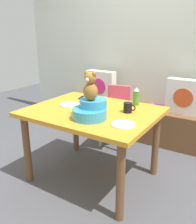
{
  "coord_description": "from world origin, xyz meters",
  "views": [
    {
      "loc": [
        1.23,
        -1.85,
        1.46
      ],
      "look_at": [
        0.0,
        0.1,
        0.69
      ],
      "focal_mm": 38.86,
      "sensor_mm": 36.0,
      "label": 1
    }
  ],
  "objects_px": {
    "ketchup_bottle": "(136,97)",
    "cell_phone": "(83,98)",
    "book_stack": "(158,107)",
    "dinner_plate_far": "(69,104)",
    "pillow_floral_left": "(101,86)",
    "pillow_floral_right": "(184,97)",
    "highchair": "(116,108)",
    "dinner_plate_near": "(123,124)",
    "coffee_mug": "(128,108)",
    "dining_table": "(93,120)",
    "teddy_bear": "(90,87)",
    "infant_seat_teal": "(91,110)"
  },
  "relations": [
    {
      "from": "dining_table",
      "to": "ketchup_bottle",
      "type": "height_order",
      "value": "ketchup_bottle"
    },
    {
      "from": "dining_table",
      "to": "coffee_mug",
      "type": "bearing_deg",
      "value": 19.1
    },
    {
      "from": "book_stack",
      "to": "dinner_plate_far",
      "type": "height_order",
      "value": "dinner_plate_far"
    },
    {
      "from": "pillow_floral_left",
      "to": "cell_phone",
      "type": "distance_m",
      "value": 0.96
    },
    {
      "from": "ketchup_bottle",
      "to": "cell_phone",
      "type": "xyz_separation_m",
      "value": [
        -0.62,
        -0.06,
        -0.08
      ]
    },
    {
      "from": "infant_seat_teal",
      "to": "dinner_plate_far",
      "type": "xyz_separation_m",
      "value": [
        -0.4,
        0.2,
        -0.07
      ]
    },
    {
      "from": "pillow_floral_left",
      "to": "dinner_plate_near",
      "type": "relative_size",
      "value": 2.2
    },
    {
      "from": "highchair",
      "to": "coffee_mug",
      "type": "bearing_deg",
      "value": -54.27
    },
    {
      "from": "dining_table",
      "to": "dinner_plate_near",
      "type": "xyz_separation_m",
      "value": [
        0.43,
        -0.2,
        0.11
      ]
    },
    {
      "from": "pillow_floral_left",
      "to": "book_stack",
      "type": "bearing_deg",
      "value": 1.35
    },
    {
      "from": "highchair",
      "to": "dinner_plate_near",
      "type": "height_order",
      "value": "highchair"
    },
    {
      "from": "infant_seat_teal",
      "to": "dining_table",
      "type": "bearing_deg",
      "value": 119.82
    },
    {
      "from": "dining_table",
      "to": "cell_phone",
      "type": "bearing_deg",
      "value": 137.39
    },
    {
      "from": "pillow_floral_right",
      "to": "highchair",
      "type": "height_order",
      "value": "pillow_floral_right"
    },
    {
      "from": "book_stack",
      "to": "cell_phone",
      "type": "bearing_deg",
      "value": -121.69
    },
    {
      "from": "pillow_floral_left",
      "to": "dinner_plate_near",
      "type": "distance_m",
      "value": 1.78
    },
    {
      "from": "book_stack",
      "to": "highchair",
      "type": "relative_size",
      "value": 0.25
    },
    {
      "from": "book_stack",
      "to": "coffee_mug",
      "type": "xyz_separation_m",
      "value": [
        0.08,
        -1.13,
        0.3
      ]
    },
    {
      "from": "pillow_floral_left",
      "to": "book_stack",
      "type": "distance_m",
      "value": 0.91
    },
    {
      "from": "dining_table",
      "to": "coffee_mug",
      "type": "distance_m",
      "value": 0.37
    },
    {
      "from": "book_stack",
      "to": "dinner_plate_far",
      "type": "relative_size",
      "value": 1.0
    },
    {
      "from": "highchair",
      "to": "dinner_plate_near",
      "type": "distance_m",
      "value": 1.19
    },
    {
      "from": "dinner_plate_far",
      "to": "infant_seat_teal",
      "type": "bearing_deg",
      "value": -26.94
    },
    {
      "from": "ketchup_bottle",
      "to": "coffee_mug",
      "type": "relative_size",
      "value": 1.54
    },
    {
      "from": "pillow_floral_left",
      "to": "cell_phone",
      "type": "bearing_deg",
      "value": -70.71
    },
    {
      "from": "book_stack",
      "to": "dinner_plate_far",
      "type": "distance_m",
      "value": 1.36
    },
    {
      "from": "book_stack",
      "to": "dinner_plate_near",
      "type": "relative_size",
      "value": 1.0
    },
    {
      "from": "book_stack",
      "to": "dinner_plate_far",
      "type": "xyz_separation_m",
      "value": [
        -0.53,
        -1.23,
        0.26
      ]
    },
    {
      "from": "pillow_floral_left",
      "to": "dinner_plate_far",
      "type": "height_order",
      "value": "pillow_floral_left"
    },
    {
      "from": "ketchup_bottle",
      "to": "dinner_plate_far",
      "type": "height_order",
      "value": "ketchup_bottle"
    },
    {
      "from": "pillow_floral_right",
      "to": "coffee_mug",
      "type": "xyz_separation_m",
      "value": [
        -0.25,
        -1.1,
        0.11
      ]
    },
    {
      "from": "teddy_bear",
      "to": "highchair",
      "type": "bearing_deg",
      "value": 105.97
    },
    {
      "from": "infant_seat_teal",
      "to": "cell_phone",
      "type": "relative_size",
      "value": 2.29
    },
    {
      "from": "book_stack",
      "to": "pillow_floral_left",
      "type": "bearing_deg",
      "value": -178.65
    },
    {
      "from": "dining_table",
      "to": "book_stack",
      "type": "bearing_deg",
      "value": 79.07
    },
    {
      "from": "pillow_floral_right",
      "to": "book_stack",
      "type": "xyz_separation_m",
      "value": [
        -0.34,
        0.02,
        -0.19
      ]
    },
    {
      "from": "pillow_floral_right",
      "to": "cell_phone",
      "type": "relative_size",
      "value": 3.06
    },
    {
      "from": "ketchup_bottle",
      "to": "pillow_floral_left",
      "type": "bearing_deg",
      "value": 138.1
    },
    {
      "from": "coffee_mug",
      "to": "cell_phone",
      "type": "relative_size",
      "value": 0.83
    },
    {
      "from": "book_stack",
      "to": "dining_table",
      "type": "distance_m",
      "value": 1.27
    },
    {
      "from": "teddy_bear",
      "to": "dinner_plate_far",
      "type": "relative_size",
      "value": 1.25
    },
    {
      "from": "pillow_floral_left",
      "to": "teddy_bear",
      "type": "distance_m",
      "value": 1.64
    },
    {
      "from": "pillow_floral_right",
      "to": "book_stack",
      "type": "distance_m",
      "value": 0.39
    },
    {
      "from": "pillow_floral_left",
      "to": "teddy_bear",
      "type": "bearing_deg",
      "value": -61.57
    },
    {
      "from": "pillow_floral_left",
      "to": "dinner_plate_far",
      "type": "relative_size",
      "value": 2.2
    },
    {
      "from": "book_stack",
      "to": "dining_table",
      "type": "bearing_deg",
      "value": -100.93
    },
    {
      "from": "book_stack",
      "to": "infant_seat_teal",
      "type": "xyz_separation_m",
      "value": [
        -0.13,
        -1.43,
        0.33
      ]
    },
    {
      "from": "cell_phone",
      "to": "ketchup_bottle",
      "type": "bearing_deg",
      "value": -12.61
    },
    {
      "from": "pillow_floral_left",
      "to": "coffee_mug",
      "type": "bearing_deg",
      "value": -48.56
    },
    {
      "from": "infant_seat_teal",
      "to": "highchair",
      "type": "bearing_deg",
      "value": 105.98
    }
  ]
}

